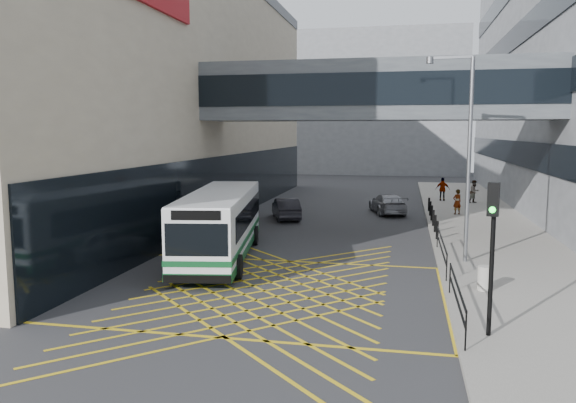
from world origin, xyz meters
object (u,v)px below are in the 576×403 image
Objects in this scene: traffic_light at (492,237)px; pedestrian_b at (474,192)px; litter_bin at (485,278)px; car_white at (192,247)px; bus at (221,223)px; street_lamp at (465,146)px; pedestrian_a at (457,202)px; pedestrian_c at (443,189)px; car_dark at (286,209)px; car_silver at (388,203)px.

pedestrian_b is (2.89, 28.60, -1.77)m from traffic_light.
car_white is at bearing 168.50° from litter_bin.
bus is 1.67m from car_white.
bus is at bearing -169.80° from street_lamp.
street_lamp is 10.12× the size of litter_bin.
car_white is 25.75m from pedestrian_b.
litter_bin is at bearing 58.26° from pedestrian_a.
pedestrian_c is (0.17, 24.94, 0.48)m from litter_bin.
street_lamp is at bearing 167.62° from car_white.
pedestrian_a is at bearing 100.62° from pedestrian_c.
bus is at bearing -149.46° from car_white.
pedestrian_b is at bearing -135.42° from pedestrian_a.
street_lamp is 20.45m from pedestrian_b.
pedestrian_b reaches higher than pedestrian_a.
street_lamp reaches higher than pedestrian_b.
street_lamp is at bearing 95.21° from litter_bin.
pedestrian_b is at bearing 87.59° from street_lamp.
car_dark is (1.33, 12.36, -0.05)m from car_white.
pedestrian_b is (1.78, 6.32, 0.04)m from pedestrian_a.
pedestrian_b is at bearing 100.15° from traffic_light.
pedestrian_b is (2.79, 19.89, -3.84)m from street_lamp.
car_dark is at bearing 132.10° from traffic_light.
car_silver is (6.60, 14.94, -0.84)m from bus.
pedestrian_b is (2.40, 24.13, 0.43)m from litter_bin.
traffic_light is 2.50× the size of pedestrian_a.
pedestrian_c reaches higher than pedestrian_a.
bus is at bearing 161.65° from litter_bin.
car_silver is at bearing -168.28° from car_dark.
street_lamp is at bearing -4.95° from bus.
street_lamp is 4.65× the size of pedestrian_c.
litter_bin is at bearing 87.30° from car_silver.
pedestrian_b is (12.75, 20.70, -0.55)m from bus.
pedestrian_a is at bearing 158.46° from car_silver.
pedestrian_a is at bearing 43.05° from bus.
litter_bin is 0.51× the size of pedestrian_a.
pedestrian_b is at bearing -161.89° from car_dark.
car_white is 1.05× the size of car_dark.
street_lamp reaches higher than car_dark.
car_dark is 2.62× the size of pedestrian_a.
bus reaches higher than pedestrian_b.
litter_bin is at bearing 99.66° from traffic_light.
traffic_light is 22.38m from pedestrian_a.
car_silver is 0.55× the size of street_lamp.
car_dark is 0.92× the size of car_silver.
car_dark is at bearing 137.95° from street_lamp.
street_lamp is at bearing 56.01° from pedestrian_a.
street_lamp is at bearing 105.25° from traffic_light.
bus is 2.40× the size of car_white.
car_dark is 14.40m from pedestrian_c.
pedestrian_a is (10.51, 3.16, 0.30)m from car_dark.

